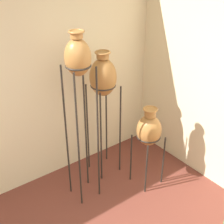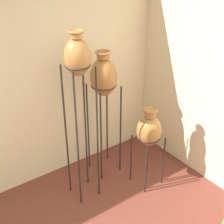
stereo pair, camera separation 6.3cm
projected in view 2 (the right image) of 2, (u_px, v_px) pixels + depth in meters
vase_stand_tall at (78, 64)px, 3.04m from camera, size 0.27×0.27×1.99m
vase_stand_medium at (103, 79)px, 3.62m from camera, size 0.32×0.32×1.64m
vase_stand_short at (149, 131)px, 3.65m from camera, size 0.30×0.30×1.06m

